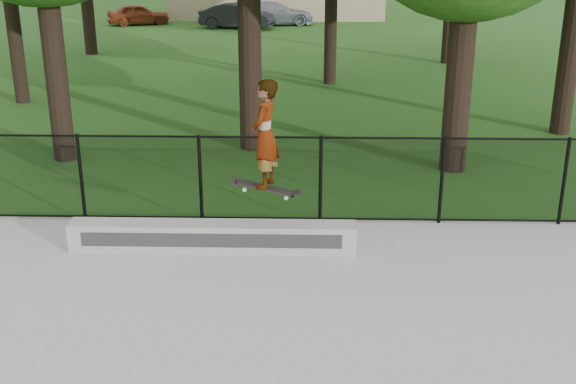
{
  "coord_description": "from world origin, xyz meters",
  "views": [
    {
      "loc": [
        -0.24,
        -5.41,
        4.68
      ],
      "look_at": [
        -0.49,
        4.2,
        1.2
      ],
      "focal_mm": 45.0,
      "sensor_mm": 36.0,
      "label": 1
    }
  ],
  "objects_px": {
    "grind_ledge": "(213,237)",
    "car_c": "(274,13)",
    "car_a": "(138,14)",
    "skater_airborne": "(265,137)",
    "car_b": "(237,16)"
  },
  "relations": [
    {
      "from": "car_c",
      "to": "car_b",
      "type": "bearing_deg",
      "value": 122.66
    },
    {
      "from": "car_b",
      "to": "grind_ledge",
      "type": "bearing_deg",
      "value": -163.27
    },
    {
      "from": "grind_ledge",
      "to": "car_c",
      "type": "distance_m",
      "value": 28.8
    },
    {
      "from": "skater_airborne",
      "to": "car_a",
      "type": "bearing_deg",
      "value": 106.14
    },
    {
      "from": "car_b",
      "to": "skater_airborne",
      "type": "xyz_separation_m",
      "value": [
        3.0,
        -27.5,
        1.33
      ]
    },
    {
      "from": "grind_ledge",
      "to": "skater_airborne",
      "type": "relative_size",
      "value": 2.51
    },
    {
      "from": "car_c",
      "to": "skater_airborne",
      "type": "distance_m",
      "value": 29.13
    },
    {
      "from": "car_a",
      "to": "skater_airborne",
      "type": "relative_size",
      "value": 1.83
    },
    {
      "from": "grind_ledge",
      "to": "car_a",
      "type": "xyz_separation_m",
      "value": [
        -7.54,
        28.66,
        0.27
      ]
    },
    {
      "from": "car_a",
      "to": "skater_airborne",
      "type": "xyz_separation_m",
      "value": [
        8.37,
        -28.94,
        1.4
      ]
    },
    {
      "from": "grind_ledge",
      "to": "car_c",
      "type": "relative_size",
      "value": 1.15
    },
    {
      "from": "car_b",
      "to": "skater_airborne",
      "type": "relative_size",
      "value": 1.95
    },
    {
      "from": "car_b",
      "to": "car_c",
      "type": "height_order",
      "value": "car_b"
    },
    {
      "from": "grind_ledge",
      "to": "car_c",
      "type": "height_order",
      "value": "car_c"
    },
    {
      "from": "car_a",
      "to": "skater_airborne",
      "type": "distance_m",
      "value": 30.16
    }
  ]
}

